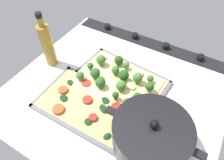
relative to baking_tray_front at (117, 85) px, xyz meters
The scene contains 8 objects.
ground_plane 2.72cm from the baking_tray_front, 115.57° to the left, with size 74.66×69.01×3.00cm, color white.
stove_control_panel 29.24cm from the baking_tray_front, 91.67° to the right, with size 71.68×7.00×2.60cm.
baking_tray_front is the anchor object (origin of this frame).
broccoli_pizza 1.98cm from the baking_tray_front, 78.42° to the right, with size 33.02×25.71×6.03cm.
baking_tray_back 13.14cm from the baking_tray_front, 78.09° to the left, with size 36.43×21.70×1.30cm.
veggie_pizza_back 13.10cm from the baking_tray_front, 77.67° to the left, with size 34.03×19.30×1.90cm.
cooking_pot 25.02cm from the baking_tray_front, 141.82° to the left, with size 28.78×22.02×12.56cm.
oil_bottle 30.38cm from the baking_tray_front, ahead, with size 4.52×4.52×22.53cm.
Camera 1 is at (-22.16, 41.45, 57.53)cm, focal length 32.50 mm.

